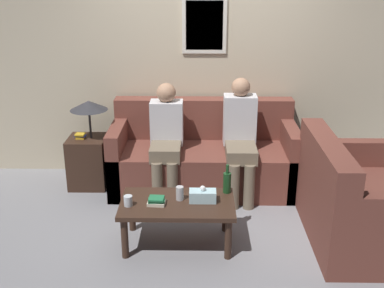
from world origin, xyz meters
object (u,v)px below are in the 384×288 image
at_px(couch_side, 354,205).
at_px(drinking_glass, 128,201).
at_px(coffee_table, 177,208).
at_px(person_right, 240,134).
at_px(couch_main, 204,158).
at_px(wine_bottle, 227,182).
at_px(person_left, 166,136).

bearing_deg(couch_side, drinking_glass, 95.33).
height_order(coffee_table, person_right, person_right).
distance_m(couch_main, wine_bottle, 1.04).
height_order(couch_side, person_right, person_right).
distance_m(coffee_table, person_right, 1.23).
xyz_separation_m(couch_side, drinking_glass, (-1.96, -0.18, 0.12)).
xyz_separation_m(wine_bottle, drinking_glass, (-0.84, -0.27, -0.06)).
bearing_deg(coffee_table, drinking_glass, -169.85).
xyz_separation_m(coffee_table, person_left, (-0.16, 1.02, 0.30)).
bearing_deg(person_right, person_left, -179.76).
bearing_deg(couch_side, couch_main, 50.51).
bearing_deg(wine_bottle, couch_main, 101.34).
relative_size(couch_main, couch_side, 1.50).
bearing_deg(couch_side, person_left, 62.06).
relative_size(couch_main, coffee_table, 2.02).
bearing_deg(drinking_glass, person_left, 77.06).
bearing_deg(coffee_table, wine_bottle, 24.36).
xyz_separation_m(couch_main, person_right, (0.38, -0.18, 0.34)).
relative_size(couch_main, wine_bottle, 7.47).
relative_size(coffee_table, person_left, 0.83).
relative_size(coffee_table, person_right, 0.80).
bearing_deg(coffee_table, person_left, 98.91).
xyz_separation_m(person_left, person_right, (0.77, 0.00, 0.02)).
height_order(wine_bottle, person_right, person_right).
bearing_deg(couch_main, coffee_table, -101.00).
xyz_separation_m(coffee_table, person_right, (0.61, 1.02, 0.32)).
bearing_deg(person_left, couch_main, 24.62).
height_order(coffee_table, drinking_glass, drinking_glass).
relative_size(wine_bottle, person_left, 0.23).
xyz_separation_m(coffee_table, drinking_glass, (-0.41, -0.07, 0.10)).
bearing_deg(drinking_glass, couch_main, 63.16).
distance_m(couch_main, drinking_glass, 1.43).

